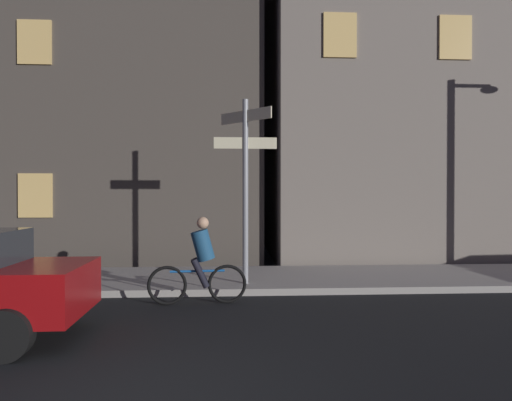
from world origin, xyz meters
The scene contains 5 objects.
sidewalk_kerb centered at (0.00, 6.34, 0.07)m, with size 40.00×2.96×0.14m, color #9E9991.
signpost centered at (1.39, 5.47, 2.43)m, with size 1.33×1.03×3.89m.
cyclist centered at (0.52, 4.25, 0.75)m, with size 1.82×0.35×1.61m.
building_left_block centered at (-4.21, 12.06, 7.73)m, with size 12.48×6.99×15.45m.
building_right_block centered at (7.21, 12.84, 6.89)m, with size 9.56×9.72×13.77m.
Camera 1 is at (1.05, -4.26, 2.01)m, focal length 32.32 mm.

